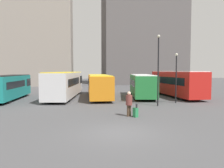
# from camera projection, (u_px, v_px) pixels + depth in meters

# --- Properties ---
(ground_plane) EXTENTS (160.00, 160.00, 0.00)m
(ground_plane) POSITION_uv_depth(u_px,v_px,m) (119.00, 133.00, 11.54)
(ground_plane) COLOR #4C4C4F
(building_block_left) EXTENTS (31.12, 15.52, 33.79)m
(building_block_left) POSITION_uv_depth(u_px,v_px,m) (3.00, 12.00, 50.26)
(building_block_left) COLOR gray
(building_block_left) RESTS_ON ground_plane
(building_block_right) EXTENTS (20.08, 11.22, 23.59)m
(building_block_right) POSITION_uv_depth(u_px,v_px,m) (143.00, 37.00, 55.40)
(building_block_right) COLOR #5B5656
(building_block_right) RESTS_ON ground_plane
(bus_0) EXTENTS (2.86, 9.42, 2.78)m
(bus_0) POSITION_uv_depth(u_px,v_px,m) (9.00, 86.00, 24.66)
(bus_0) COLOR #19847F
(bus_0) RESTS_ON ground_plane
(bus_1) EXTENTS (4.17, 12.54, 3.13)m
(bus_1) POSITION_uv_depth(u_px,v_px,m) (65.00, 84.00, 26.82)
(bus_1) COLOR silver
(bus_1) RESTS_ON ground_plane
(bus_2) EXTENTS (2.82, 11.25, 2.77)m
(bus_2) POSITION_uv_depth(u_px,v_px,m) (99.00, 85.00, 26.97)
(bus_2) COLOR orange
(bus_2) RESTS_ON ground_plane
(bus_3) EXTENTS (4.01, 9.60, 2.80)m
(bus_3) POSITION_uv_depth(u_px,v_px,m) (142.00, 85.00, 27.11)
(bus_3) COLOR #237A38
(bus_3) RESTS_ON ground_plane
(bus_4) EXTENTS (2.87, 10.68, 3.23)m
(bus_4) POSITION_uv_depth(u_px,v_px,m) (176.00, 83.00, 27.62)
(bus_4) COLOR red
(bus_4) RESTS_ON ground_plane
(traveler) EXTENTS (0.60, 0.60, 1.80)m
(traveler) POSITION_uv_depth(u_px,v_px,m) (129.00, 102.00, 15.67)
(traveler) COLOR #4C3828
(traveler) RESTS_ON ground_plane
(suitcase) EXTENTS (0.37, 0.42, 0.97)m
(suitcase) POSITION_uv_depth(u_px,v_px,m) (136.00, 112.00, 15.45)
(suitcase) COLOR #28844C
(suitcase) RESTS_ON ground_plane
(lamp_post_1) EXTENTS (0.28, 0.28, 6.57)m
(lamp_post_1) POSITION_uv_depth(u_px,v_px,m) (158.00, 65.00, 20.07)
(lamp_post_1) COLOR black
(lamp_post_1) RESTS_ON ground_plane
(lamp_post_2) EXTENTS (0.28, 0.28, 5.05)m
(lamp_post_2) POSITION_uv_depth(u_px,v_px,m) (176.00, 73.00, 22.07)
(lamp_post_2) COLOR black
(lamp_post_2) RESTS_ON ground_plane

